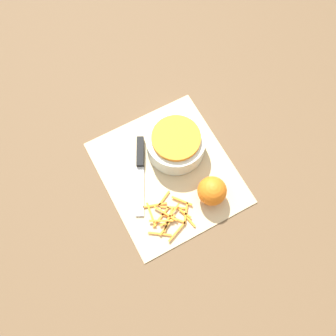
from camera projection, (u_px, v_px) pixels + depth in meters
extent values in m
plane|color=brown|center=(168.00, 173.00, 1.11)|extent=(4.00, 4.00, 0.00)
cube|color=#CCB284|center=(168.00, 172.00, 1.11)|extent=(0.39, 0.35, 0.01)
cylinder|color=silver|center=(176.00, 144.00, 1.10)|extent=(0.16, 0.16, 0.07)
cylinder|color=orange|center=(176.00, 138.00, 1.06)|extent=(0.14, 0.14, 0.02)
cube|color=black|center=(140.00, 152.00, 1.12)|extent=(0.09, 0.06, 0.02)
cube|color=silver|center=(140.00, 191.00, 1.08)|extent=(0.14, 0.09, 0.00)
sphere|color=orange|center=(212.00, 191.00, 1.04)|extent=(0.08, 0.08, 0.08)
cube|color=orange|center=(173.00, 207.00, 1.07)|extent=(0.04, 0.06, 0.00)
cube|color=orange|center=(165.00, 213.00, 1.05)|extent=(0.07, 0.04, 0.00)
cube|color=orange|center=(167.00, 225.00, 1.05)|extent=(0.03, 0.06, 0.00)
cube|color=orange|center=(161.00, 221.00, 1.05)|extent=(0.03, 0.06, 0.00)
cube|color=orange|center=(168.00, 220.00, 1.05)|extent=(0.05, 0.05, 0.00)
cube|color=orange|center=(173.00, 211.00, 1.06)|extent=(0.03, 0.05, 0.00)
cube|color=orange|center=(161.00, 217.00, 1.06)|extent=(0.03, 0.06, 0.00)
cube|color=orange|center=(167.00, 223.00, 1.05)|extent=(0.01, 0.04, 0.00)
cube|color=orange|center=(177.00, 231.00, 1.04)|extent=(0.03, 0.07, 0.00)
cube|color=orange|center=(173.00, 218.00, 1.05)|extent=(0.06, 0.05, 0.00)
cube|color=orange|center=(185.00, 213.00, 1.06)|extent=(0.04, 0.02, 0.00)
cube|color=orange|center=(182.00, 201.00, 1.07)|extent=(0.05, 0.04, 0.00)
cube|color=orange|center=(151.00, 214.00, 1.06)|extent=(0.07, 0.01, 0.00)
cube|color=orange|center=(160.00, 234.00, 1.04)|extent=(0.04, 0.05, 0.00)
cube|color=orange|center=(164.00, 198.00, 1.08)|extent=(0.03, 0.05, 0.00)
cube|color=orange|center=(187.00, 217.00, 1.06)|extent=(0.06, 0.02, 0.00)
cube|color=orange|center=(155.00, 205.00, 1.07)|extent=(0.03, 0.06, 0.00)
cube|color=orange|center=(186.00, 213.00, 1.06)|extent=(0.05, 0.04, 0.00)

